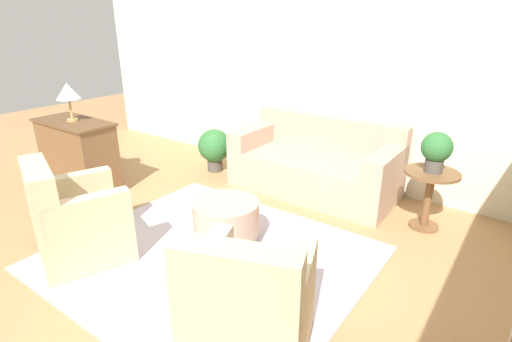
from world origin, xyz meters
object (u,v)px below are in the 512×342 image
(armchair_right, at_px, (248,310))
(dresser, at_px, (79,155))
(couch, at_px, (315,166))
(side_table, at_px, (430,190))
(potted_plant_floor, at_px, (214,147))
(potted_plant_on_side_table, at_px, (436,150))
(ottoman_table, at_px, (226,218))
(table_lamp, at_px, (68,92))
(armchair_left, at_px, (75,222))

(armchair_right, xyz_separation_m, dresser, (-3.46, 0.94, 0.10))
(couch, xyz_separation_m, side_table, (1.44, -0.18, 0.11))
(dresser, height_order, potted_plant_floor, dresser)
(dresser, relative_size, potted_plant_on_side_table, 2.66)
(couch, xyz_separation_m, armchair_right, (0.96, -2.71, 0.04))
(potted_plant_floor, bearing_deg, couch, 8.32)
(couch, height_order, armchair_right, armchair_right)
(armchair_right, height_order, ottoman_table, armchair_right)
(armchair_right, bearing_deg, dresser, 164.72)
(armchair_right, distance_m, dresser, 3.59)
(side_table, bearing_deg, table_lamp, -158.08)
(ottoman_table, bearing_deg, side_table, 45.42)
(armchair_left, height_order, side_table, armchair_left)
(armchair_right, xyz_separation_m, table_lamp, (-3.46, 0.94, 0.91))
(dresser, distance_m, potted_plant_floor, 1.82)
(potted_plant_on_side_table, bearing_deg, table_lamp, -158.08)
(dresser, relative_size, table_lamp, 2.37)
(side_table, distance_m, table_lamp, 4.33)
(armchair_left, bearing_deg, potted_plant_floor, 101.29)
(armchair_right, height_order, potted_plant_on_side_table, potted_plant_on_side_table)
(armchair_right, xyz_separation_m, potted_plant_on_side_table, (0.48, 2.53, 0.51))
(dresser, relative_size, potted_plant_floor, 1.78)
(potted_plant_on_side_table, bearing_deg, armchair_left, -134.48)
(dresser, bearing_deg, armchair_left, -32.94)
(couch, distance_m, table_lamp, 3.20)
(armchair_left, relative_size, ottoman_table, 1.50)
(side_table, xyz_separation_m, potted_plant_floor, (-2.98, -0.04, -0.08))
(armchair_left, xyz_separation_m, dresser, (-1.46, 0.94, 0.10))
(armchair_left, bearing_deg, side_table, 45.52)
(armchair_left, height_order, potted_plant_on_side_table, potted_plant_on_side_table)
(side_table, xyz_separation_m, dresser, (-3.94, -1.59, 0.03))
(potted_plant_on_side_table, height_order, potted_plant_floor, potted_plant_on_side_table)
(couch, xyz_separation_m, table_lamp, (-2.50, -1.77, 0.95))
(potted_plant_floor, bearing_deg, side_table, 0.84)
(side_table, xyz_separation_m, potted_plant_on_side_table, (-0.00, 0.00, 0.44))
(table_lamp, bearing_deg, potted_plant_on_side_table, 21.92)
(couch, relative_size, side_table, 3.21)
(armchair_left, xyz_separation_m, side_table, (2.49, 2.53, 0.07))
(couch, height_order, potted_plant_floor, couch)
(ottoman_table, relative_size, potted_plant_floor, 1.04)
(couch, bearing_deg, dresser, -144.73)
(armchair_right, height_order, table_lamp, table_lamp)
(couch, height_order, table_lamp, table_lamp)
(side_table, height_order, potted_plant_on_side_table, potted_plant_on_side_table)
(potted_plant_floor, bearing_deg, dresser, -121.92)
(couch, height_order, potted_plant_on_side_table, potted_plant_on_side_table)
(table_lamp, bearing_deg, potted_plant_floor, 58.08)
(armchair_right, distance_m, table_lamp, 3.70)
(armchair_right, relative_size, potted_plant_on_side_table, 2.33)
(potted_plant_on_side_table, xyz_separation_m, potted_plant_floor, (-2.98, -0.04, -0.52))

